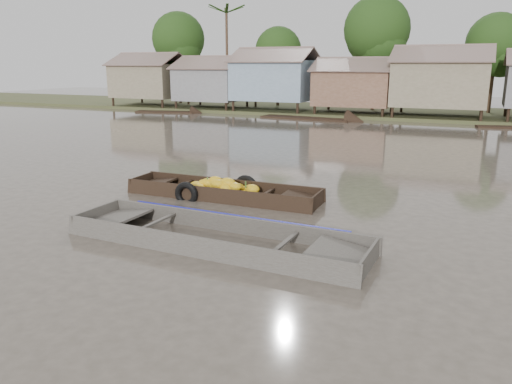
% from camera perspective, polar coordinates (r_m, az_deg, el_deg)
% --- Properties ---
extents(ground, '(120.00, 120.00, 0.00)m').
position_cam_1_polar(ground, '(12.02, -3.01, -5.20)').
color(ground, '#4E453B').
rests_on(ground, ground).
extents(riverbank, '(120.00, 12.47, 10.22)m').
position_cam_1_polar(riverbank, '(42.03, 21.33, 12.18)').
color(riverbank, '#384723').
rests_on(riverbank, ground).
extents(banana_boat, '(6.21, 1.71, 0.87)m').
position_cam_1_polar(banana_boat, '(15.58, -4.11, 0.11)').
color(banana_boat, black).
rests_on(banana_boat, ground).
extents(viewer_boat, '(7.30, 2.13, 0.58)m').
position_cam_1_polar(viewer_boat, '(11.60, -4.51, -5.69)').
color(viewer_boat, '#3F3A35').
rests_on(viewer_boat, ground).
extents(distant_boats, '(47.25, 15.71, 0.35)m').
position_cam_1_polar(distant_boats, '(33.89, 14.26, 7.08)').
color(distant_boats, black).
rests_on(distant_boats, ground).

